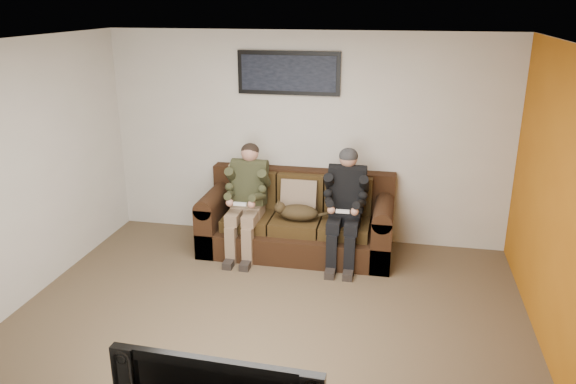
% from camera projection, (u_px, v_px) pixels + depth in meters
% --- Properties ---
extents(floor, '(5.00, 5.00, 0.00)m').
position_uv_depth(floor, '(264.00, 327.00, 5.30)').
color(floor, brown).
rests_on(floor, ground).
extents(ceiling, '(5.00, 5.00, 0.00)m').
position_uv_depth(ceiling, '(260.00, 44.00, 4.45)').
color(ceiling, silver).
rests_on(ceiling, ground).
extents(wall_back, '(5.00, 0.00, 5.00)m').
position_uv_depth(wall_back, '(306.00, 138.00, 6.96)').
color(wall_back, beige).
rests_on(wall_back, ground).
extents(wall_front, '(5.00, 0.00, 5.00)m').
position_uv_depth(wall_front, '(153.00, 347.00, 2.79)').
color(wall_front, beige).
rests_on(wall_front, ground).
extents(wall_left, '(0.00, 4.50, 4.50)m').
position_uv_depth(wall_left, '(8.00, 181.00, 5.35)').
color(wall_left, beige).
rests_on(wall_left, ground).
extents(wall_right, '(0.00, 4.50, 4.50)m').
position_uv_depth(wall_right, '(571.00, 219.00, 4.41)').
color(wall_right, beige).
rests_on(wall_right, ground).
extents(accent_wall_right, '(0.00, 4.50, 4.50)m').
position_uv_depth(accent_wall_right, '(569.00, 219.00, 4.41)').
color(accent_wall_right, '#AD5F11').
rests_on(accent_wall_right, ground).
extents(sofa, '(2.29, 0.99, 0.93)m').
position_uv_depth(sofa, '(298.00, 221.00, 6.88)').
color(sofa, black).
rests_on(sofa, ground).
extents(throw_pillow, '(0.44, 0.21, 0.43)m').
position_uv_depth(throw_pillow, '(299.00, 196.00, 6.82)').
color(throw_pillow, '#89705A').
rests_on(throw_pillow, sofa).
extents(throw_blanket, '(0.47, 0.23, 0.08)m').
position_uv_depth(throw_blanket, '(249.00, 166.00, 7.09)').
color(throw_blanket, tan).
rests_on(throw_blanket, sofa).
extents(person_left, '(0.51, 0.87, 1.31)m').
position_uv_depth(person_left, '(247.00, 193.00, 6.69)').
color(person_left, '#866C54').
rests_on(person_left, sofa).
extents(person_right, '(0.51, 0.86, 1.32)m').
position_uv_depth(person_right, '(346.00, 200.00, 6.47)').
color(person_right, black).
rests_on(person_right, sofa).
extents(cat, '(0.66, 0.26, 0.24)m').
position_uv_depth(cat, '(297.00, 212.00, 6.62)').
color(cat, '#49371C').
rests_on(cat, sofa).
extents(framed_poster, '(1.25, 0.05, 0.52)m').
position_uv_depth(framed_poster, '(289.00, 73.00, 6.71)').
color(framed_poster, black).
rests_on(framed_poster, wall_back).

